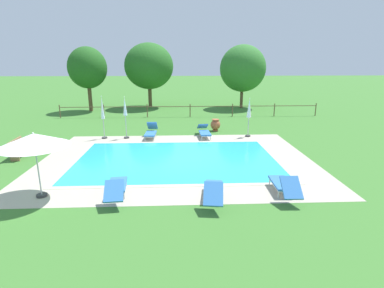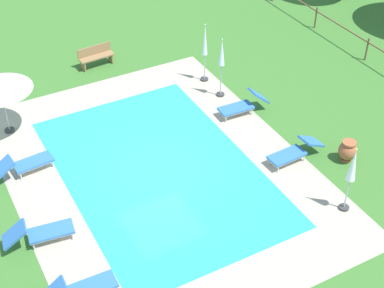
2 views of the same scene
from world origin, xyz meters
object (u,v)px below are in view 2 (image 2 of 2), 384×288
object	(u,v)px
sun_lounger_north_far	(294,152)
patio_umbrella_closed_row_centre	(205,46)
sun_lounger_north_near_steps	(40,232)
sun_lounger_north_mid	(24,164)
patio_umbrella_closed_row_west	(222,59)
patio_umbrella_closed_row_mid_west	(352,169)
sun_lounger_south_near_corner	(243,105)
terracotta_urn_near_fence	(348,151)
wooden_bench_lawn_side	(96,56)

from	to	relation	value
sun_lounger_north_far	patio_umbrella_closed_row_centre	bearing A→B (deg)	-178.93
sun_lounger_north_near_steps	sun_lounger_north_mid	world-z (taller)	sun_lounger_north_near_steps
patio_umbrella_closed_row_west	patio_umbrella_closed_row_mid_west	distance (m)	7.32
sun_lounger_south_near_corner	sun_lounger_north_mid	bearing A→B (deg)	-93.32
patio_umbrella_closed_row_centre	terracotta_urn_near_fence	distance (m)	7.12
patio_umbrella_closed_row_centre	terracotta_urn_near_fence	bearing A→B (deg)	13.85
sun_lounger_south_near_corner	patio_umbrella_closed_row_west	world-z (taller)	patio_umbrella_closed_row_west
wooden_bench_lawn_side	terracotta_urn_near_fence	size ratio (longest dim) A/B	1.97
sun_lounger_north_far	sun_lounger_south_near_corner	distance (m)	3.19
patio_umbrella_closed_row_west	patio_umbrella_closed_row_centre	distance (m)	1.31
sun_lounger_north_far	wooden_bench_lawn_side	bearing A→B (deg)	-158.80
sun_lounger_north_near_steps	patio_umbrella_closed_row_centre	xyz separation A→B (m)	(-5.54, 8.49, 1.20)
sun_lounger_south_near_corner	patio_umbrella_closed_row_mid_west	distance (m)	5.98
sun_lounger_south_near_corner	patio_umbrella_closed_row_centre	distance (m)	3.01
patio_umbrella_closed_row_west	patio_umbrella_closed_row_centre	size ratio (longest dim) A/B	0.99
wooden_bench_lawn_side	sun_lounger_north_mid	bearing A→B (deg)	-39.83
sun_lounger_north_mid	sun_lounger_south_near_corner	size ratio (longest dim) A/B	1.05
sun_lounger_north_near_steps	patio_umbrella_closed_row_west	distance (m)	9.57
sun_lounger_north_mid	patio_umbrella_closed_row_west	world-z (taller)	patio_umbrella_closed_row_west
patio_umbrella_closed_row_centre	wooden_bench_lawn_side	bearing A→B (deg)	-133.14
sun_lounger_north_near_steps	patio_umbrella_closed_row_west	size ratio (longest dim) A/B	0.83
patio_umbrella_closed_row_mid_west	sun_lounger_north_mid	bearing A→B (deg)	-127.93
sun_lounger_north_mid	sun_lounger_north_far	size ratio (longest dim) A/B	1.00
sun_lounger_north_far	patio_umbrella_closed_row_west	world-z (taller)	patio_umbrella_closed_row_west
terracotta_urn_near_fence	sun_lounger_north_near_steps	bearing A→B (deg)	-97.20
patio_umbrella_closed_row_centre	sun_lounger_north_mid	bearing A→B (deg)	-74.14
sun_lounger_north_mid	wooden_bench_lawn_side	size ratio (longest dim) A/B	1.37
sun_lounger_north_mid	terracotta_urn_near_fence	world-z (taller)	terracotta_urn_near_fence
sun_lounger_north_mid	patio_umbrella_closed_row_mid_west	size ratio (longest dim) A/B	0.89
patio_umbrella_closed_row_west	wooden_bench_lawn_side	bearing A→B (deg)	-142.84
patio_umbrella_closed_row_mid_west	patio_umbrella_closed_row_centre	world-z (taller)	patio_umbrella_closed_row_centre
sun_lounger_south_near_corner	patio_umbrella_closed_row_centre	bearing A→B (deg)	-178.24
sun_lounger_north_near_steps	sun_lounger_south_near_corner	xyz separation A→B (m)	(-2.78, 8.58, 0.01)
sun_lounger_north_near_steps	terracotta_urn_near_fence	world-z (taller)	sun_lounger_north_near_steps
sun_lounger_north_near_steps	wooden_bench_lawn_side	bearing A→B (deg)	150.10
terracotta_urn_near_fence	patio_umbrella_closed_row_centre	bearing A→B (deg)	-166.15
sun_lounger_north_near_steps	patio_umbrella_closed_row_centre	size ratio (longest dim) A/B	0.82
patio_umbrella_closed_row_mid_west	terracotta_urn_near_fence	world-z (taller)	patio_umbrella_closed_row_mid_west
terracotta_urn_near_fence	wooden_bench_lawn_side	bearing A→B (deg)	-152.96
patio_umbrella_closed_row_west	wooden_bench_lawn_side	xyz separation A→B (m)	(-4.54, -3.44, -1.18)
wooden_bench_lawn_side	terracotta_urn_near_fence	xyz separation A→B (m)	(10.06, 5.13, -0.05)
patio_umbrella_closed_row_centre	terracotta_urn_near_fence	size ratio (longest dim) A/B	3.24
patio_umbrella_closed_row_west	terracotta_urn_near_fence	xyz separation A→B (m)	(5.52, 1.69, -1.23)
patio_umbrella_closed_row_mid_west	wooden_bench_lawn_side	xyz separation A→B (m)	(-11.86, -3.52, -1.11)
sun_lounger_north_far	wooden_bench_lawn_side	world-z (taller)	wooden_bench_lawn_side
wooden_bench_lawn_side	terracotta_urn_near_fence	bearing A→B (deg)	27.04
sun_lounger_south_near_corner	terracotta_urn_near_fence	bearing A→B (deg)	21.47
sun_lounger_north_far	sun_lounger_north_near_steps	bearing A→B (deg)	-92.75
terracotta_urn_near_fence	patio_umbrella_closed_row_mid_west	bearing A→B (deg)	-41.82
sun_lounger_north_far	patio_umbrella_closed_row_centre	xyz separation A→B (m)	(-5.95, -0.11, 1.22)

